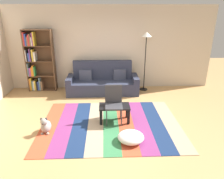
{
  "coord_description": "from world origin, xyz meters",
  "views": [
    {
      "loc": [
        -0.21,
        -4.38,
        2.53
      ],
      "look_at": [
        -0.02,
        0.53,
        0.65
      ],
      "focal_mm": 33.41,
      "sensor_mm": 36.0,
      "label": 1
    }
  ],
  "objects": [
    {
      "name": "pouf",
      "position": [
        0.31,
        -0.79,
        0.11
      ],
      "size": [
        0.54,
        0.51,
        0.2
      ],
      "primitive_type": "ellipsoid",
      "color": "white",
      "rests_on": "rug"
    },
    {
      "name": "tv_remote",
      "position": [
        0.03,
        0.13,
        0.42
      ],
      "size": [
        0.05,
        0.15,
        0.02
      ],
      "primitive_type": "cube",
      "rotation": [
        0.0,
        0.0,
        -0.04
      ],
      "color": "black",
      "rests_on": "coffee_table"
    },
    {
      "name": "dog",
      "position": [
        -1.51,
        -0.35,
        0.16
      ],
      "size": [
        0.22,
        0.35,
        0.4
      ],
      "color": "#9E998E",
      "rests_on": "ground_plane"
    },
    {
      "name": "couch",
      "position": [
        -0.27,
        2.02,
        0.34
      ],
      "size": [
        2.26,
        0.8,
        1.0
      ],
      "color": "#2D3347",
      "rests_on": "ground_plane"
    },
    {
      "name": "ground_plane",
      "position": [
        0.0,
        0.0,
        0.0
      ],
      "size": [
        14.0,
        14.0,
        0.0
      ],
      "primitive_type": "plane",
      "color": "tan"
    },
    {
      "name": "coffee_table",
      "position": [
        0.02,
        0.08,
        0.33
      ],
      "size": [
        0.72,
        0.4,
        0.4
      ],
      "color": "black",
      "rests_on": "rug"
    },
    {
      "name": "rug",
      "position": [
        -0.07,
        -0.07,
        0.01
      ],
      "size": [
        3.23,
        2.4,
        0.01
      ],
      "color": "#C64C2D",
      "rests_on": "ground_plane"
    },
    {
      "name": "standing_lamp",
      "position": [
        1.11,
        2.19,
        1.59
      ],
      "size": [
        0.32,
        0.32,
        1.9
      ],
      "color": "black",
      "rests_on": "ground_plane"
    },
    {
      "name": "back_wall",
      "position": [
        0.0,
        2.55,
        1.35
      ],
      "size": [
        6.8,
        0.1,
        2.7
      ],
      "primitive_type": "cube",
      "color": "beige",
      "rests_on": "ground_plane"
    },
    {
      "name": "folding_chair",
      "position": [
        0.0,
        0.09,
        0.53
      ],
      "size": [
        0.4,
        0.4,
        0.9
      ],
      "rotation": [
        0.0,
        0.0,
        -0.3
      ],
      "color": "#38383D",
      "rests_on": "ground_plane"
    },
    {
      "name": "bookshelf",
      "position": [
        -2.39,
        2.31,
        0.97
      ],
      "size": [
        0.9,
        0.28,
        1.99
      ],
      "color": "brown",
      "rests_on": "ground_plane"
    }
  ]
}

